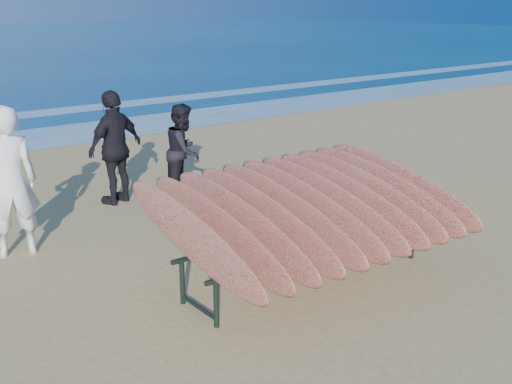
% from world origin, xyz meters
% --- Properties ---
extents(ground, '(120.00, 120.00, 0.00)m').
position_xyz_m(ground, '(0.00, 0.00, 0.00)').
color(ground, tan).
rests_on(ground, ground).
extents(foam_near, '(160.00, 160.00, 0.00)m').
position_xyz_m(foam_near, '(0.00, 10.00, 0.01)').
color(foam_near, white).
rests_on(foam_near, ground).
extents(surfboard_rack, '(3.25, 2.71, 1.38)m').
position_xyz_m(surfboard_rack, '(0.22, 0.14, 0.87)').
color(surfboard_rack, '#1B2B23').
rests_on(surfboard_rack, ground).
extents(person_white, '(0.78, 0.59, 1.92)m').
position_xyz_m(person_white, '(-2.14, 3.05, 0.96)').
color(person_white, white).
rests_on(person_white, ground).
extents(person_dark_a, '(0.96, 0.94, 1.55)m').
position_xyz_m(person_dark_a, '(0.94, 3.84, 0.78)').
color(person_dark_a, black).
rests_on(person_dark_a, ground).
extents(person_dark_b, '(1.14, 0.73, 1.81)m').
position_xyz_m(person_dark_b, '(-0.07, 4.24, 0.91)').
color(person_dark_b, black).
rests_on(person_dark_b, ground).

